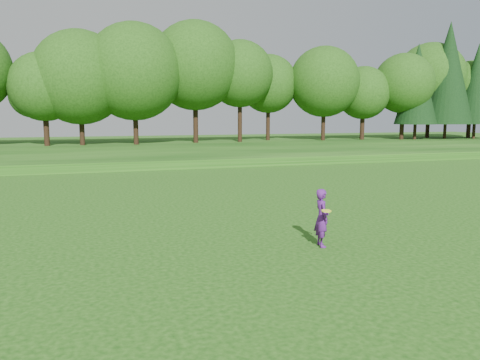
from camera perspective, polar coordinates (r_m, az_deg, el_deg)
name	(u,v)px	position (r m, az deg, el deg)	size (l,w,h in m)	color
ground	(216,261)	(11.39, -2.95, -9.88)	(140.00, 140.00, 0.00)	#13410C
berm	(122,150)	(44.69, -14.19, 3.61)	(130.00, 30.00, 0.60)	#13410C
walking_path	(137,169)	(30.81, -12.50, 1.30)	(130.00, 1.60, 0.04)	gray
treeline	(117,68)	(48.78, -14.82, 13.11)	(104.00, 7.00, 15.00)	#183C0D
woman	(322,218)	(12.62, 9.94, -4.55)	(0.51, 0.97, 1.55)	#561A77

